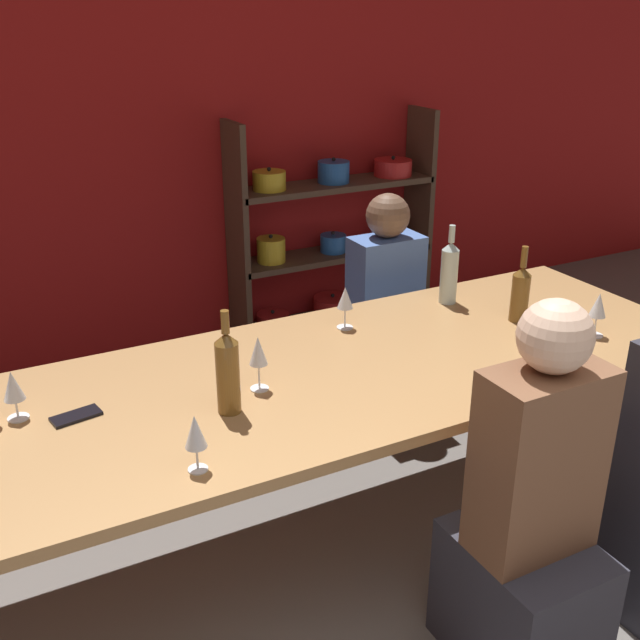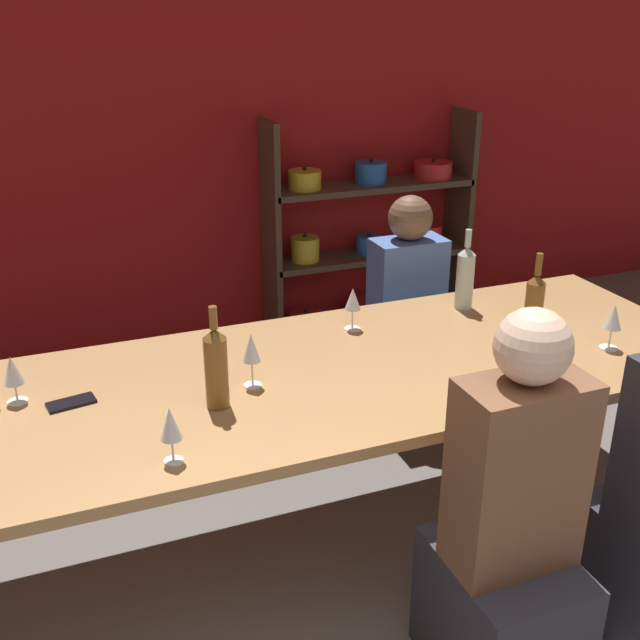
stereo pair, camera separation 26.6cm
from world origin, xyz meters
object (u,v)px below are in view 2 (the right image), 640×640
Objects in this scene: cell_phone at (71,403)px; person_far_a at (405,336)px; wine_glass_red_b at (543,325)px; wine_bottle_dark at (534,301)px; wine_glass_red_a at (251,350)px; dining_table at (330,387)px; wine_glass_red_c at (353,301)px; wine_glass_white_b at (170,425)px; wine_glass_empty_b at (12,372)px; wine_bottle_green at (216,367)px; shelf_unit at (369,244)px; wine_bottle_amber at (465,276)px; wine_glass_empty_c at (613,318)px; person_near_b at (508,554)px.

person_far_a reaches higher than cell_phone.
wine_glass_red_b reaches higher than cell_phone.
wine_bottle_dark is 1.17m from wine_glass_red_a.
person_far_a is (0.72, 0.79, -0.25)m from dining_table.
wine_glass_red_a is 1.11× the size of wine_glass_red_c.
wine_glass_red_c is 1.00× the size of wine_glass_white_b.
wine_glass_white_b is at bearing -52.51° from wine_glass_empty_b.
wine_glass_white_b is (-0.84, -0.67, -0.00)m from wine_glass_red_c.
wine_glass_red_c is (-0.56, 0.45, 0.01)m from wine_glass_red_b.
shelf_unit is at bearing 53.81° from wine_bottle_green.
wine_bottle_green reaches higher than wine_bottle_amber.
wine_glass_white_b is (-1.40, -0.22, 0.01)m from wine_glass_red_b.
wine_glass_empty_c is 1.14m from person_far_a.
shelf_unit reaches higher than person_far_a.
person_near_b is (1.27, -0.92, -0.39)m from wine_glass_empty_b.
shelf_unit is 1.64m from wine_bottle_amber.
wine_bottle_dark reaches higher than wine_glass_empty_b.
person_far_a is at bearing 47.67° from dining_table.
wine_bottle_amber is at bearing 3.96° from wine_glass_red_c.
wine_glass_empty_c is at bearing -4.22° from wine_bottle_green.
wine_glass_red_c is (-0.82, 0.52, -0.00)m from wine_glass_empty_c.
dining_table is 9.29× the size of wine_bottle_dark.
shelf_unit is 8.30× the size of cell_phone.
wine_glass_red_b is at bearing -86.44° from wine_bottle_amber.
dining_table is at bearing -8.53° from wine_glass_empty_b.
wine_glass_empty_c is (0.16, -0.25, 0.00)m from wine_bottle_dark.
wine_glass_red_a is 1.19× the size of cell_phone.
wine_glass_red_b is (-0.26, 0.06, -0.01)m from wine_glass_empty_c.
dining_table is 1.06m from wine_glass_empty_b.
wine_glass_red_a is 1.01m from person_near_b.
wine_bottle_dark is 0.92× the size of wine_bottle_amber.
person_near_b is (0.03, -1.07, -0.40)m from wine_glass_red_c.
wine_bottle_dark is at bearing -21.54° from wine_glass_red_c.
wine_bottle_amber is 0.62m from wine_glass_empty_c.
person_near_b is at bearing -54.76° from wine_glass_red_a.
person_near_b is at bearing -106.64° from shelf_unit.
wine_glass_empty_c is 0.92× the size of wine_glass_red_a.
wine_glass_red_a is at bearing 171.39° from wine_glass_empty_c.
person_near_b reaches higher than wine_glass_empty_c.
wine_bottle_green reaches higher than wine_glass_empty_c.
wine_glass_empty_c is 1.02× the size of wine_glass_white_b.
wine_glass_empty_b is at bearing 156.25° from wine_bottle_green.
wine_glass_red_b is (-0.10, -0.19, -0.01)m from wine_bottle_dark.
person_near_b reaches higher than wine_bottle_amber.
shelf_unit is 4.23× the size of wine_bottle_dark.
wine_bottle_dark is at bearing 101.87° from person_far_a.
wine_bottle_green is 2.15× the size of cell_phone.
wine_bottle_green reaches higher than dining_table.
wine_glass_white_b is at bearing -174.73° from wine_glass_empty_c.
person_near_b is (0.67, -0.66, -0.42)m from wine_bottle_green.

